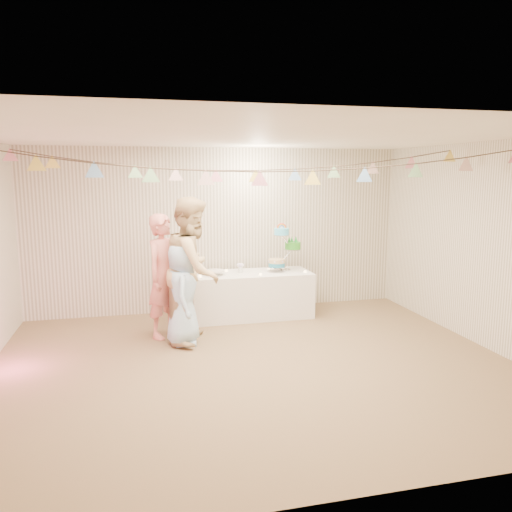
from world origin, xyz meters
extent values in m
plane|color=brown|center=(0.00, 0.00, 0.00)|extent=(6.00, 6.00, 0.00)
plane|color=white|center=(0.00, 0.00, 2.60)|extent=(6.00, 6.00, 0.00)
plane|color=silver|center=(0.00, 2.50, 1.30)|extent=(6.00, 6.00, 0.00)
plane|color=silver|center=(0.00, -2.50, 1.30)|extent=(6.00, 6.00, 0.00)
plane|color=silver|center=(3.00, 0.00, 1.30)|extent=(5.00, 5.00, 0.00)
cube|color=white|center=(0.40, 1.96, 0.35)|extent=(1.85, 0.74, 0.69)
cylinder|color=white|center=(-0.16, 1.91, 0.76)|extent=(0.30, 0.30, 0.02)
imported|color=#E17F75|center=(-0.94, 1.32, 0.84)|extent=(0.71, 0.72, 1.68)
imported|color=tan|center=(-0.58, 1.08, 0.95)|extent=(0.99, 1.11, 1.91)
imported|color=#B2D8FC|center=(-0.74, 0.96, 0.67)|extent=(0.50, 0.70, 1.33)
cylinder|color=#FFD88C|center=(-0.40, 1.81, 0.71)|extent=(0.04, 0.04, 0.03)
cylinder|color=#FFD88C|center=(0.05, 2.14, 0.71)|extent=(0.04, 0.04, 0.03)
cylinder|color=#FFD88C|center=(0.50, 1.74, 0.71)|extent=(0.04, 0.04, 0.03)
cylinder|color=#FFD88C|center=(0.75, 2.18, 0.71)|extent=(0.04, 0.04, 0.03)
cylinder|color=#FFD88C|center=(1.22, 1.78, 0.71)|extent=(0.04, 0.04, 0.03)
camera|label=1|loc=(-1.28, -5.36, 2.21)|focal=35.00mm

